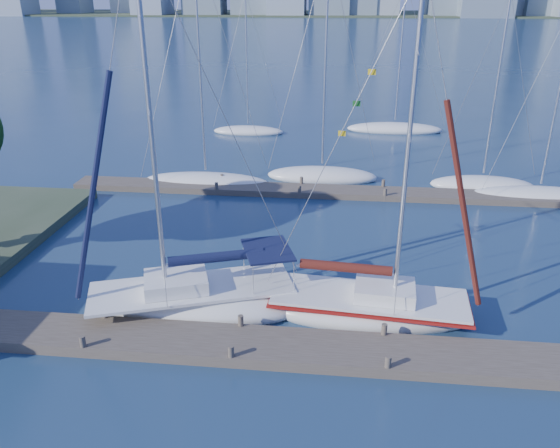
# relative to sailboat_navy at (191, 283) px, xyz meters

# --- Properties ---
(ground) EXTENTS (700.00, 700.00, 0.00)m
(ground) POSITION_rel_sailboat_navy_xyz_m (2.15, -2.43, -1.12)
(ground) COLOR navy
(ground) RESTS_ON ground
(near_dock) EXTENTS (26.00, 2.00, 0.40)m
(near_dock) POSITION_rel_sailboat_navy_xyz_m (2.15, -2.43, -0.92)
(near_dock) COLOR #4C4337
(near_dock) RESTS_ON ground
(far_dock) EXTENTS (30.00, 1.80, 0.36)m
(far_dock) POSITION_rel_sailboat_navy_xyz_m (4.15, 13.57, -0.94)
(far_dock) COLOR #4C4337
(far_dock) RESTS_ON ground
(far_shore) EXTENTS (800.00, 100.00, 1.50)m
(far_shore) POSITION_rel_sailboat_navy_xyz_m (2.15, 317.57, -1.12)
(far_shore) COLOR #38472D
(far_shore) RESTS_ON ground
(sailboat_navy) EXTENTS (8.63, 5.22, 13.90)m
(sailboat_navy) POSITION_rel_sailboat_navy_xyz_m (0.00, 0.00, 0.00)
(sailboat_navy) COLOR white
(sailboat_navy) RESTS_ON ground
(sailboat_maroon) EXTENTS (7.91, 3.18, 12.61)m
(sailboat_maroon) POSITION_rel_sailboat_navy_xyz_m (6.71, 0.19, -0.09)
(sailboat_maroon) COLOR white
(sailboat_maroon) RESTS_ON ground
(bg_boat_1) EXTENTS (8.20, 5.20, 14.43)m
(bg_boat_1) POSITION_rel_sailboat_navy_xyz_m (-2.93, 14.61, -0.85)
(bg_boat_1) COLOR white
(bg_boat_1) RESTS_ON ground
(bg_boat_2) EXTENTS (7.54, 4.60, 14.16)m
(bg_boat_2) POSITION_rel_sailboat_navy_xyz_m (4.34, 16.43, -0.82)
(bg_boat_2) COLOR white
(bg_boat_2) RESTS_ON ground
(bg_boat_4) EXTENTS (6.52, 2.84, 11.65)m
(bg_boat_4) POSITION_rel_sailboat_navy_xyz_m (14.32, 15.76, -0.86)
(bg_boat_4) COLOR white
(bg_boat_4) RESTS_ON ground
(bg_boat_5) EXTENTS (8.12, 4.75, 11.67)m
(bg_boat_5) POSITION_rel_sailboat_navy_xyz_m (17.23, 14.13, -0.88)
(bg_boat_5) COLOR white
(bg_boat_5) RESTS_ON ground
(bg_boat_6) EXTENTS (6.34, 4.30, 11.72)m
(bg_boat_6) POSITION_rel_sailboat_navy_xyz_m (-2.48, 28.41, -0.88)
(bg_boat_6) COLOR white
(bg_boat_6) RESTS_ON ground
(bg_boat_7) EXTENTS (8.59, 4.40, 12.31)m
(bg_boat_7) POSITION_rel_sailboat_navy_xyz_m (10.17, 30.45, -0.86)
(bg_boat_7) COLOR white
(bg_boat_7) RESTS_ON ground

